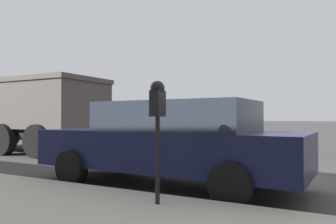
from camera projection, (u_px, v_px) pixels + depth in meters
The scene contains 4 objects.
ground_plane at pixel (257, 182), 6.33m from camera, with size 220.00×220.00×0.00m, color #3D3A3A.
parking_meter at pixel (158, 110), 4.27m from camera, with size 0.21×0.19×1.60m.
car_navy at pixel (169, 141), 6.06m from camera, with size 2.11×5.03×1.54m.
dump_truck at pixel (21, 109), 12.26m from camera, with size 2.77×6.63×2.87m.
Camera 1 is at (-6.41, -1.48, 1.26)m, focal length 35.00 mm.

